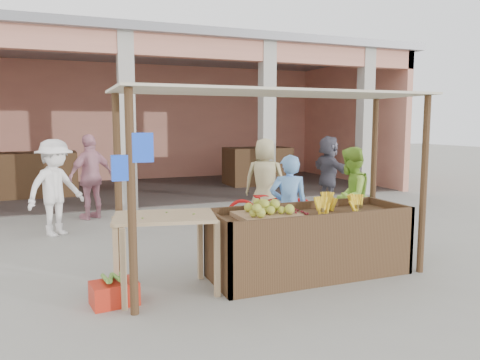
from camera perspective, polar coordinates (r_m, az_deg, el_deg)
name	(u,v)px	position (r m, az deg, el deg)	size (l,w,h in m)	color
ground	(275,279)	(6.15, 4.25, -11.98)	(60.00, 60.00, 0.00)	gray
market_building	(146,99)	(14.41, -11.36, 9.68)	(14.40, 6.40, 4.20)	tan
fruit_stall	(309,245)	(6.26, 8.44, -7.87)	(2.60, 0.95, 0.80)	#4D341E
stall_awning	(273,124)	(5.87, 4.04, 6.77)	(4.09, 1.35, 2.39)	#4D341E
banana_heap	(339,205)	(6.46, 12.02, -3.05)	(0.98, 0.53, 0.18)	yellow
melon_tray	(268,211)	(5.91, 3.40, -3.78)	(0.78, 0.67, 0.21)	#946F4C
berry_heap	(290,210)	(6.06, 6.09, -3.71)	(0.49, 0.40, 0.16)	maroon
side_table	(165,227)	(5.53, -9.17, -5.72)	(1.28, 0.98, 0.93)	tan
papaya_pile	(164,206)	(5.48, -9.22, -3.14)	(0.76, 0.44, 0.22)	#49842B
red_crate	(114,293)	(5.49, -15.09, -13.17)	(0.49, 0.36, 0.26)	red
plantain_bundle	(114,278)	(5.44, -15.14, -11.51)	(0.39, 0.28, 0.08)	#5E9134
produce_sacks	(270,188)	(11.96, 3.64, -1.03)	(1.08, 0.80, 0.65)	maroon
vendor_blue	(289,204)	(6.85, 5.96, -2.92)	(0.62, 0.45, 1.64)	#69A5ED
vendor_green	(350,195)	(7.62, 13.28, -1.83)	(0.82, 0.48, 1.71)	#95CD3A
motorcycle	(271,204)	(8.86, 3.80, -2.97)	(1.78, 0.61, 0.93)	maroon
shopper_a	(55,184)	(8.84, -21.62, -0.46)	(1.19, 0.59, 1.85)	white
shopper_b	(91,174)	(10.16, -17.70, 0.72)	(1.11, 0.59, 1.88)	#D08B9B
shopper_c	(265,176)	(9.31, 3.07, 0.47)	(0.90, 0.59, 1.88)	tan
shopper_d	(329,169)	(11.52, 10.75, 1.36)	(1.64, 0.67, 1.78)	#4C4956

